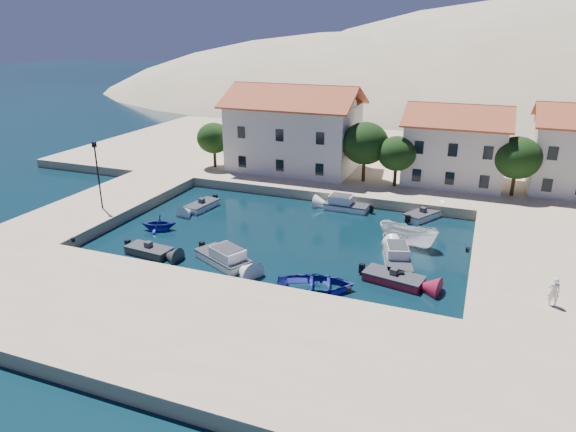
% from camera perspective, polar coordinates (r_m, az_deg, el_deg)
% --- Properties ---
extents(ground, '(400.00, 400.00, 0.00)m').
position_cam_1_polar(ground, '(35.63, -6.28, -8.10)').
color(ground, black).
rests_on(ground, ground).
extents(quay_south, '(52.00, 12.00, 1.00)m').
position_cam_1_polar(quay_south, '(30.94, -11.51, -12.12)').
color(quay_south, tan).
rests_on(quay_south, ground).
extents(quay_east, '(11.00, 20.00, 1.00)m').
position_cam_1_polar(quay_east, '(41.40, 27.26, -5.41)').
color(quay_east, tan).
rests_on(quay_east, ground).
extents(quay_west, '(8.00, 20.00, 1.00)m').
position_cam_1_polar(quay_west, '(53.21, -19.69, 1.18)').
color(quay_west, tan).
rests_on(quay_west, ground).
extents(quay_north, '(80.00, 36.00, 1.00)m').
position_cam_1_polar(quay_north, '(68.83, 9.94, 6.27)').
color(quay_north, tan).
rests_on(quay_north, ground).
extents(hills, '(254.00, 176.00, 99.00)m').
position_cam_1_polar(hills, '(156.60, 22.70, 3.85)').
color(hills, tan).
rests_on(hills, ground).
extents(building_left, '(14.70, 9.45, 9.70)m').
position_cam_1_polar(building_left, '(60.39, 0.70, 9.90)').
color(building_left, silver).
rests_on(building_left, quay_north).
extents(building_mid, '(10.50, 8.40, 8.30)m').
position_cam_1_polar(building_mid, '(57.86, 18.15, 7.71)').
color(building_mid, silver).
rests_on(building_mid, quay_north).
extents(trees, '(37.30, 5.30, 6.45)m').
position_cam_1_polar(trees, '(55.39, 10.06, 7.46)').
color(trees, '#382314').
rests_on(trees, quay_north).
extents(lamppost, '(0.35, 0.25, 6.22)m').
position_cam_1_polar(lamppost, '(49.64, -20.42, 4.90)').
color(lamppost, black).
rests_on(lamppost, quay_west).
extents(bollards, '(29.36, 9.56, 0.30)m').
position_cam_1_polar(bollards, '(37.21, 0.24, -4.69)').
color(bollards, black).
rests_on(bollards, ground).
extents(motorboat_grey_sw, '(3.86, 2.01, 1.25)m').
position_cam_1_polar(motorboat_grey_sw, '(41.92, -15.19, -3.74)').
color(motorboat_grey_sw, '#333438').
rests_on(motorboat_grey_sw, ground).
extents(cabin_cruiser_south, '(5.26, 4.03, 1.60)m').
position_cam_1_polar(cabin_cruiser_south, '(39.34, -7.27, -4.50)').
color(cabin_cruiser_south, white).
rests_on(cabin_cruiser_south, ground).
extents(rowboat_south, '(6.18, 5.19, 1.09)m').
position_cam_1_polar(rowboat_south, '(35.44, 3.13, -8.16)').
color(rowboat_south, navy).
rests_on(rowboat_south, ground).
extents(motorboat_red_se, '(4.41, 2.59, 1.25)m').
position_cam_1_polar(motorboat_red_se, '(36.96, 11.65, -6.81)').
color(motorboat_red_se, maroon).
rests_on(motorboat_red_se, ground).
extents(cabin_cruiser_east, '(3.01, 4.88, 1.60)m').
position_cam_1_polar(cabin_cruiser_east, '(39.40, 12.07, -4.77)').
color(cabin_cruiser_east, white).
rests_on(cabin_cruiser_east, ground).
extents(boat_east, '(5.38, 3.17, 1.95)m').
position_cam_1_polar(boat_east, '(43.41, 13.09, -3.12)').
color(boat_east, white).
rests_on(boat_east, ground).
extents(motorboat_white_ne, '(3.42, 4.19, 1.25)m').
position_cam_1_polar(motorboat_white_ne, '(49.59, 14.74, 0.09)').
color(motorboat_white_ne, white).
rests_on(motorboat_white_ne, ground).
extents(rowboat_west, '(3.72, 3.48, 1.57)m').
position_cam_1_polar(rowboat_west, '(46.76, -14.12, -1.48)').
color(rowboat_west, navy).
rests_on(rowboat_west, ground).
extents(motorboat_white_west, '(2.18, 3.99, 1.25)m').
position_cam_1_polar(motorboat_white_west, '(51.18, -9.54, 1.13)').
color(motorboat_white_west, white).
rests_on(motorboat_white_west, ground).
extents(cabin_cruiser_north, '(4.31, 1.91, 1.60)m').
position_cam_1_polar(cabin_cruiser_north, '(50.40, 6.52, 1.20)').
color(cabin_cruiser_north, white).
rests_on(cabin_cruiser_north, ground).
extents(pedestrian, '(0.71, 0.50, 1.84)m').
position_cam_1_polar(pedestrian, '(35.01, 27.45, -7.47)').
color(pedestrian, silver).
rests_on(pedestrian, quay_east).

